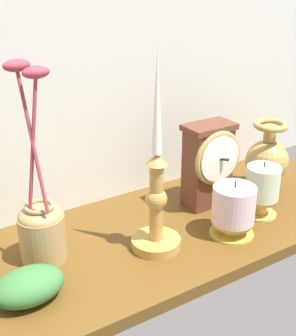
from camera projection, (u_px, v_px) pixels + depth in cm
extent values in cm
cube|color=brown|center=(159.00, 235.00, 93.56)|extent=(100.00, 36.00, 2.40)
cube|color=silver|center=(109.00, 49.00, 94.28)|extent=(120.00, 2.00, 65.00)
cube|color=brown|center=(207.00, 168.00, 99.87)|extent=(9.42, 5.68, 17.04)
cube|color=brown|center=(209.00, 127.00, 96.21)|extent=(10.55, 6.36, 1.20)
torus|color=tan|center=(218.00, 158.00, 96.04)|extent=(11.59, 1.05, 11.59)
cylinder|color=white|center=(218.00, 158.00, 95.96)|extent=(9.69, 0.40, 9.69)
cube|color=black|center=(219.00, 159.00, 95.73)|extent=(2.96, 3.10, 0.30)
cylinder|color=#B98B41|center=(156.00, 243.00, 87.27)|extent=(9.19, 9.19, 1.80)
cylinder|color=#B98B41|center=(156.00, 203.00, 83.93)|extent=(2.49, 2.49, 14.88)
sphere|color=#B98B41|center=(156.00, 199.00, 83.63)|extent=(3.98, 3.98, 3.98)
cone|color=#B98B41|center=(157.00, 159.00, 80.54)|extent=(3.88, 3.88, 2.00)
cone|color=white|center=(157.00, 101.00, 76.44)|extent=(1.86, 1.86, 18.43)
cylinder|color=#B28D49|center=(264.00, 184.00, 110.54)|extent=(4.45, 4.45, 1.60)
sphere|color=#B28D49|center=(267.00, 161.00, 108.23)|extent=(9.88, 9.88, 9.88)
cylinder|color=#B28D49|center=(270.00, 133.00, 105.50)|extent=(2.77, 2.77, 3.75)
torus|color=#B28D49|center=(271.00, 125.00, 104.74)|extent=(7.72, 7.72, 1.39)
cylinder|color=#A38754|center=(43.00, 237.00, 82.70)|extent=(8.12, 8.12, 8.46)
ellipsoid|color=#A38754|center=(40.00, 216.00, 81.00)|extent=(7.72, 7.72, 3.86)
torus|color=#A38754|center=(39.00, 206.00, 80.23)|extent=(5.27, 5.27, 0.80)
cylinder|color=#993544|center=(33.00, 142.00, 75.55)|extent=(0.89, 7.58, 22.44)
ellipsoid|color=#993544|center=(16.00, 65.00, 73.49)|extent=(4.40, 2.80, 2.00)
cylinder|color=#993544|center=(33.00, 144.00, 75.69)|extent=(4.11, 1.32, 22.44)
ellipsoid|color=#993544|center=(36.00, 72.00, 72.30)|extent=(4.40, 2.80, 2.00)
cylinder|color=tan|center=(260.00, 207.00, 98.19)|extent=(2.79, 2.79, 3.46)
cylinder|color=tan|center=(259.00, 213.00, 98.73)|extent=(6.98, 6.98, 0.80)
cylinder|color=tan|center=(261.00, 200.00, 97.50)|extent=(6.28, 6.28, 0.60)
cylinder|color=beige|center=(263.00, 183.00, 95.94)|extent=(6.95, 6.95, 6.95)
cylinder|color=black|center=(265.00, 164.00, 94.31)|extent=(0.30, 0.30, 1.20)
cylinder|color=gold|center=(232.00, 228.00, 91.30)|extent=(3.43, 3.43, 2.51)
cylinder|color=gold|center=(231.00, 232.00, 91.65)|extent=(8.57, 8.57, 0.80)
cylinder|color=gold|center=(232.00, 223.00, 90.80)|extent=(7.72, 7.72, 0.60)
cylinder|color=silver|center=(234.00, 204.00, 89.20)|extent=(8.24, 8.24, 7.16)
cylinder|color=black|center=(235.00, 184.00, 87.52)|extent=(0.30, 0.30, 1.20)
ellipsoid|color=#377035|center=(29.00, 286.00, 72.76)|extent=(11.38, 7.97, 5.37)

